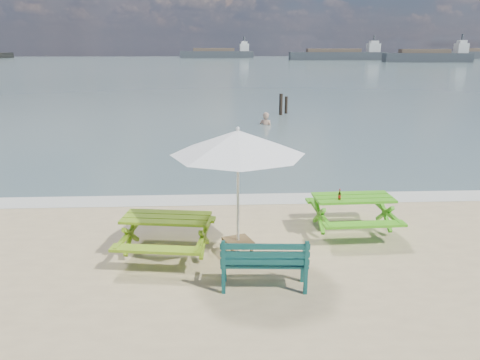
{
  "coord_description": "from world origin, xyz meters",
  "views": [
    {
      "loc": [
        -0.32,
        -7.09,
        3.92
      ],
      "look_at": [
        0.18,
        3.0,
        1.0
      ],
      "focal_mm": 35.0,
      "sensor_mm": 36.0,
      "label": 1
    }
  ],
  "objects_px": {
    "picnic_table_left": "(167,236)",
    "park_bench": "(264,272)",
    "beer_bottle": "(340,196)",
    "picnic_table_right": "(352,215)",
    "swimmer": "(266,131)",
    "patio_umbrella": "(238,142)",
    "side_table": "(238,247)"
  },
  "relations": [
    {
      "from": "park_bench",
      "to": "side_table",
      "type": "bearing_deg",
      "value": 106.68
    },
    {
      "from": "swimmer",
      "to": "patio_umbrella",
      "type": "bearing_deg",
      "value": -97.85
    },
    {
      "from": "beer_bottle",
      "to": "picnic_table_left",
      "type": "bearing_deg",
      "value": -167.39
    },
    {
      "from": "picnic_table_right",
      "to": "swimmer",
      "type": "bearing_deg",
      "value": 91.63
    },
    {
      "from": "picnic_table_left",
      "to": "patio_umbrella",
      "type": "relative_size",
      "value": 0.65
    },
    {
      "from": "beer_bottle",
      "to": "side_table",
      "type": "bearing_deg",
      "value": -157.53
    },
    {
      "from": "beer_bottle",
      "to": "park_bench",
      "type": "bearing_deg",
      "value": -129.75
    },
    {
      "from": "patio_umbrella",
      "to": "swimmer",
      "type": "height_order",
      "value": "patio_umbrella"
    },
    {
      "from": "park_bench",
      "to": "patio_umbrella",
      "type": "height_order",
      "value": "patio_umbrella"
    },
    {
      "from": "beer_bottle",
      "to": "picnic_table_right",
      "type": "bearing_deg",
      "value": 29.43
    },
    {
      "from": "picnic_table_right",
      "to": "beer_bottle",
      "type": "relative_size",
      "value": 8.16
    },
    {
      "from": "picnic_table_left",
      "to": "park_bench",
      "type": "height_order",
      "value": "park_bench"
    },
    {
      "from": "side_table",
      "to": "beer_bottle",
      "type": "bearing_deg",
      "value": 22.47
    },
    {
      "from": "side_table",
      "to": "swimmer",
      "type": "distance_m",
      "value": 15.57
    },
    {
      "from": "picnic_table_right",
      "to": "park_bench",
      "type": "relative_size",
      "value": 1.3
    },
    {
      "from": "picnic_table_left",
      "to": "swimmer",
      "type": "bearing_deg",
      "value": 77.16
    },
    {
      "from": "park_bench",
      "to": "patio_umbrella",
      "type": "distance_m",
      "value": 2.36
    },
    {
      "from": "side_table",
      "to": "patio_umbrella",
      "type": "xyz_separation_m",
      "value": [
        -0.0,
        0.0,
        2.06
      ]
    },
    {
      "from": "patio_umbrella",
      "to": "swimmer",
      "type": "bearing_deg",
      "value": 82.15
    },
    {
      "from": "picnic_table_right",
      "to": "beer_bottle",
      "type": "distance_m",
      "value": 0.64
    },
    {
      "from": "patio_umbrella",
      "to": "beer_bottle",
      "type": "relative_size",
      "value": 13.53
    },
    {
      "from": "park_bench",
      "to": "swimmer",
      "type": "relative_size",
      "value": 0.77
    },
    {
      "from": "picnic_table_right",
      "to": "park_bench",
      "type": "bearing_deg",
      "value": -132.37
    },
    {
      "from": "patio_umbrella",
      "to": "beer_bottle",
      "type": "distance_m",
      "value": 2.71
    },
    {
      "from": "park_bench",
      "to": "picnic_table_left",
      "type": "bearing_deg",
      "value": 141.83
    },
    {
      "from": "picnic_table_left",
      "to": "beer_bottle",
      "type": "xyz_separation_m",
      "value": [
        3.54,
        0.79,
        0.5
      ]
    },
    {
      "from": "picnic_table_left",
      "to": "park_bench",
      "type": "bearing_deg",
      "value": -38.17
    },
    {
      "from": "picnic_table_right",
      "to": "side_table",
      "type": "distance_m",
      "value": 2.77
    },
    {
      "from": "picnic_table_right",
      "to": "beer_bottle",
      "type": "xyz_separation_m",
      "value": [
        -0.36,
        -0.2,
        0.49
      ]
    },
    {
      "from": "picnic_table_right",
      "to": "swimmer",
      "type": "height_order",
      "value": "picnic_table_right"
    },
    {
      "from": "picnic_table_left",
      "to": "beer_bottle",
      "type": "height_order",
      "value": "beer_bottle"
    },
    {
      "from": "park_bench",
      "to": "side_table",
      "type": "relative_size",
      "value": 2.31
    }
  ]
}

